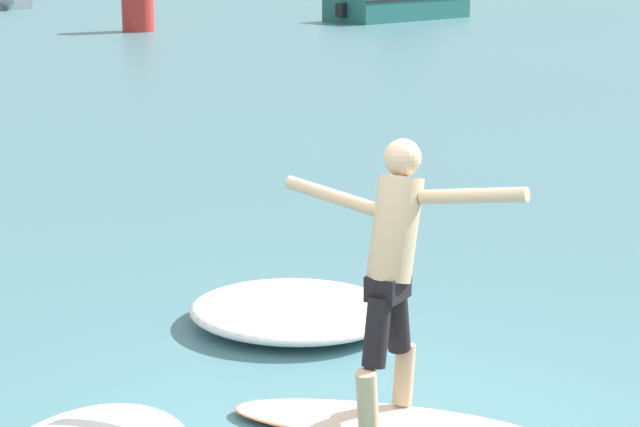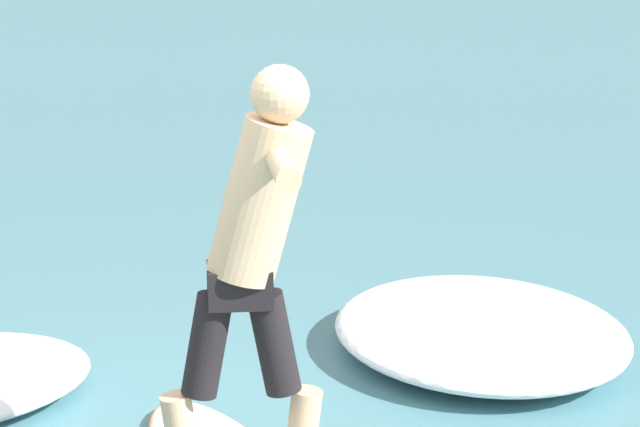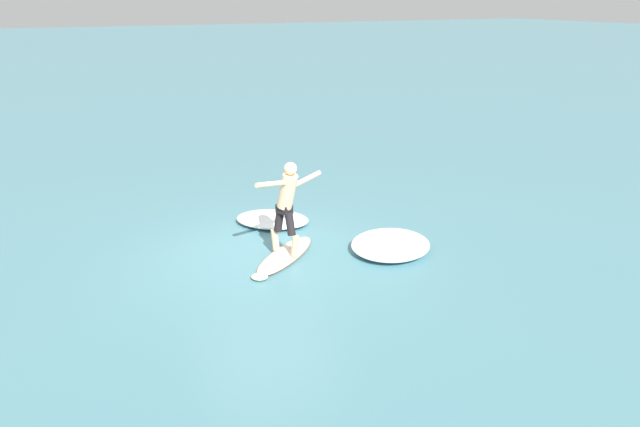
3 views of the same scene
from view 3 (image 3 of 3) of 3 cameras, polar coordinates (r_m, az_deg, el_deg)
ground_plane at (r=11.88m, az=-4.89°, el=-3.67°), size 200.00×200.00×0.00m
surfboard at (r=11.63m, az=-3.28°, el=-3.89°), size 1.75×1.93×0.23m
surfer at (r=11.24m, az=-3.04°, el=1.20°), size 0.84×1.55×1.77m
wave_foam_at_tail at (r=13.37m, az=-4.37°, el=-0.53°), size 1.92×1.95×0.20m
wave_foam_at_nose at (r=12.00m, az=6.46°, el=-2.83°), size 2.26×2.27×0.25m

